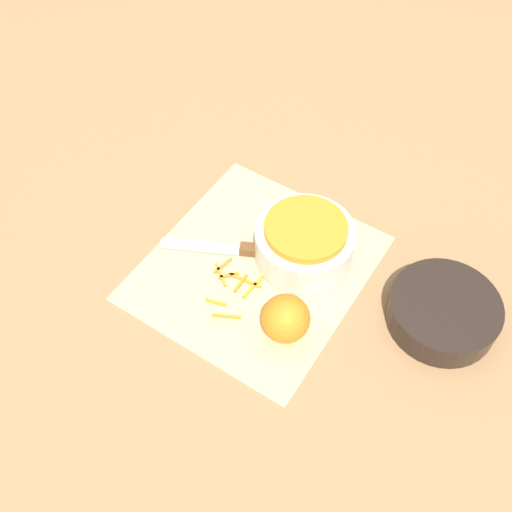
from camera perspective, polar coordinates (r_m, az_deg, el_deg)
name	(u,v)px	position (r m, az deg, el deg)	size (l,w,h in m)	color
ground_plane	(256,268)	(1.04, 0.00, -1.19)	(4.00, 4.00, 0.00)	#9E754C
cutting_board	(256,267)	(1.03, 0.00, -1.10)	(0.38, 0.35, 0.01)	#CCB284
bowl_speckled	(305,241)	(1.02, 4.66, 1.45)	(0.17, 0.17, 0.08)	silver
bowl_dark	(443,312)	(1.00, 17.39, -5.08)	(0.18, 0.18, 0.05)	black
knife	(250,250)	(1.05, -0.59, 0.60)	(0.12, 0.22, 0.02)	brown
orange_left	(286,318)	(0.93, 2.84, -5.96)	(0.08, 0.08, 0.08)	orange
peel_pile	(234,285)	(1.01, -2.15, -2.73)	(0.13, 0.10, 0.01)	orange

